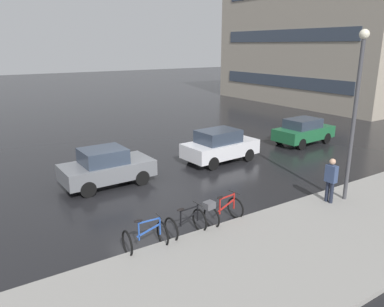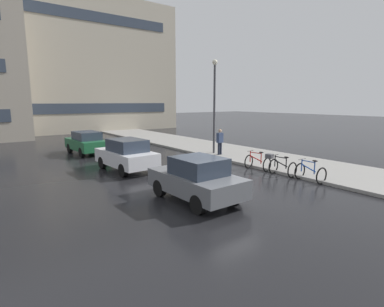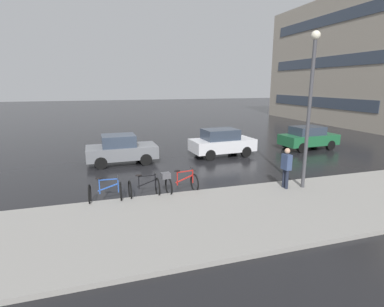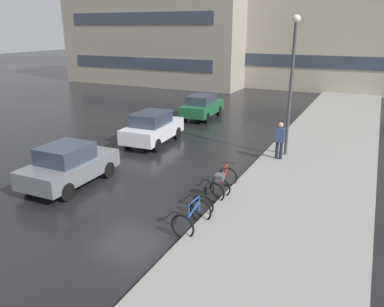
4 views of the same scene
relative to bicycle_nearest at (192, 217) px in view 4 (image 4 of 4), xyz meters
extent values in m
plane|color=black|center=(-3.57, 1.72, -0.42)|extent=(140.00, 140.00, 0.00)
cube|color=gray|center=(2.43, 11.72, -0.35)|extent=(4.80, 60.00, 0.14)
torus|color=black|center=(0.02, 0.55, -0.04)|extent=(0.76, 0.09, 0.75)
torus|color=black|center=(-0.02, -0.55, -0.04)|extent=(0.76, 0.09, 0.75)
cube|color=#234CA8|center=(-0.01, -0.19, 0.25)|extent=(0.04, 0.04, 0.57)
cube|color=#234CA8|center=(0.02, 0.46, 0.24)|extent=(0.04, 0.04, 0.56)
cube|color=#234CA8|center=(0.01, 0.13, 0.48)|extent=(0.06, 0.66, 0.04)
cube|color=#234CA8|center=(0.00, 0.11, 0.19)|extent=(0.07, 0.75, 0.27)
ellipsoid|color=black|center=(-0.01, -0.19, 0.56)|extent=(0.15, 0.27, 0.07)
cylinder|color=black|center=(0.02, 0.46, 0.54)|extent=(0.50, 0.05, 0.03)
torus|color=black|center=(-0.11, 1.94, -0.04)|extent=(0.75, 0.09, 0.75)
torus|color=black|center=(-0.06, 0.89, -0.04)|extent=(0.75, 0.09, 0.75)
cube|color=black|center=(-0.08, 1.23, 0.22)|extent=(0.04, 0.04, 0.53)
cube|color=black|center=(-0.11, 1.86, 0.24)|extent=(0.04, 0.04, 0.56)
cube|color=black|center=(-0.09, 1.55, 0.47)|extent=(0.06, 0.63, 0.04)
cube|color=black|center=(-0.09, 1.52, 0.17)|extent=(0.07, 0.72, 0.26)
ellipsoid|color=black|center=(-0.08, 1.23, 0.52)|extent=(0.15, 0.27, 0.07)
cylinder|color=black|center=(-0.11, 1.86, 0.54)|extent=(0.50, 0.05, 0.03)
torus|color=black|center=(-0.22, 3.48, -0.04)|extent=(0.75, 0.16, 0.74)
torus|color=black|center=(-0.07, 2.38, -0.04)|extent=(0.75, 0.16, 0.74)
cube|color=red|center=(-0.12, 2.74, 0.24)|extent=(0.04, 0.04, 0.56)
cube|color=red|center=(-0.21, 3.40, 0.24)|extent=(0.04, 0.04, 0.57)
cube|color=red|center=(-0.16, 3.07, 0.48)|extent=(0.13, 0.67, 0.04)
cube|color=red|center=(-0.16, 3.04, 0.18)|extent=(0.14, 0.76, 0.27)
ellipsoid|color=black|center=(-0.12, 2.74, 0.55)|extent=(0.17, 0.28, 0.07)
cylinder|color=black|center=(-0.21, 3.40, 0.55)|extent=(0.50, 0.10, 0.03)
cube|color=#4C4C51|center=(-0.05, 2.26, 0.42)|extent=(0.32, 0.37, 0.22)
cube|color=slate|center=(-5.62, 1.03, 0.24)|extent=(1.94, 3.78, 0.66)
cube|color=#2D3847|center=(-5.62, 0.88, 0.87)|extent=(1.56, 1.79, 0.61)
cylinder|color=black|center=(-6.47, 2.17, -0.10)|extent=(0.23, 0.64, 0.64)
cylinder|color=black|center=(-4.82, 2.20, -0.10)|extent=(0.23, 0.64, 0.64)
cylinder|color=black|center=(-6.42, -0.15, -0.10)|extent=(0.23, 0.64, 0.64)
cylinder|color=black|center=(-4.77, -0.11, -0.10)|extent=(0.23, 0.64, 0.64)
cube|color=silver|center=(-5.65, 6.98, 0.26)|extent=(2.04, 3.92, 0.71)
cube|color=#2D3847|center=(-5.64, 6.83, 0.92)|extent=(1.60, 2.11, 0.61)
cylinder|color=black|center=(-6.53, 8.11, -0.10)|extent=(0.26, 0.65, 0.64)
cylinder|color=black|center=(-4.94, 8.21, -0.10)|extent=(0.26, 0.65, 0.64)
cylinder|color=black|center=(-6.37, 5.75, -0.10)|extent=(0.26, 0.65, 0.64)
cylinder|color=black|center=(-4.78, 5.86, -0.10)|extent=(0.26, 0.65, 0.64)
cube|color=#1E6038|center=(-5.76, 13.27, 0.24)|extent=(1.93, 3.87, 0.67)
cube|color=#2D3847|center=(-5.75, 13.11, 0.84)|extent=(1.52, 2.09, 0.54)
cylinder|color=black|center=(-6.58, 14.39, -0.10)|extent=(0.26, 0.65, 0.64)
cylinder|color=black|center=(-5.07, 14.48, -0.10)|extent=(0.26, 0.65, 0.64)
cylinder|color=black|center=(-6.45, 12.05, -0.10)|extent=(0.26, 0.65, 0.64)
cylinder|color=black|center=(-4.93, 12.14, -0.10)|extent=(0.26, 0.65, 0.64)
cylinder|color=#1E2333|center=(0.75, 7.01, 0.04)|extent=(0.14, 0.14, 0.92)
cylinder|color=#1E2333|center=(0.93, 7.01, 0.04)|extent=(0.14, 0.14, 0.92)
cube|color=navy|center=(0.84, 7.01, 0.82)|extent=(0.41, 0.26, 0.63)
sphere|color=tan|center=(0.84, 7.01, 1.27)|extent=(0.22, 0.22, 0.22)
cylinder|color=#424247|center=(0.98, 7.76, 2.52)|extent=(0.14, 0.14, 5.88)
sphere|color=#F2EACC|center=(0.98, 7.76, 5.60)|extent=(0.34, 0.34, 0.34)
cube|color=#B2A893|center=(0.04, 30.62, 7.29)|extent=(20.98, 7.59, 15.42)
cube|color=#333D4C|center=(0.04, 26.79, 2.36)|extent=(17.20, 0.06, 1.10)
cube|color=#9E9384|center=(-16.99, 27.23, 6.08)|extent=(19.16, 8.57, 12.99)
cube|color=#333D4C|center=(-16.99, 22.90, 1.92)|extent=(15.71, 0.06, 1.10)
cube|color=#333D4C|center=(-16.99, 22.90, 6.08)|extent=(15.71, 0.06, 1.10)
camera|label=1|loc=(8.71, -4.11, 5.26)|focal=35.00mm
camera|label=2|loc=(-11.95, -7.32, 3.13)|focal=28.00mm
camera|label=3|loc=(10.78, -0.03, 3.86)|focal=28.00mm
camera|label=4|loc=(4.30, -8.76, 5.26)|focal=35.00mm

